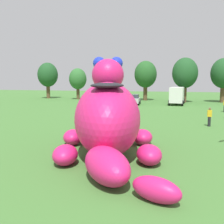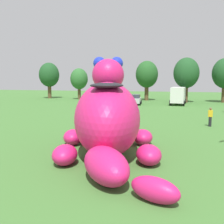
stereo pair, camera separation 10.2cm
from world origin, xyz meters
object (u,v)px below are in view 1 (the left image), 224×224
(car_orange, at_px, (115,99))
(spectator_wandering, at_px, (209,117))
(giant_inflatable_creature, at_px, (108,117))
(box_truck, at_px, (177,95))
(car_silver, at_px, (134,100))
(car_green, at_px, (96,99))

(car_orange, relative_size, spectator_wandering, 2.48)
(giant_inflatable_creature, bearing_deg, box_truck, 83.52)
(car_orange, height_order, car_silver, same)
(giant_inflatable_creature, bearing_deg, car_silver, 96.77)
(car_green, relative_size, spectator_wandering, 2.43)
(car_orange, bearing_deg, box_truck, 7.34)
(car_silver, distance_m, box_truck, 7.30)
(car_silver, relative_size, box_truck, 0.65)
(car_orange, height_order, box_truck, box_truck)
(box_truck, bearing_deg, car_silver, -165.31)
(car_orange, distance_m, spectator_wandering, 23.54)
(giant_inflatable_creature, bearing_deg, car_green, 109.40)
(car_orange, xyz_separation_m, car_silver, (3.50, -0.49, 0.00))
(car_orange, bearing_deg, spectator_wandering, -54.90)
(car_silver, bearing_deg, box_truck, 14.69)
(giant_inflatable_creature, bearing_deg, spectator_wandering, 58.20)
(giant_inflatable_creature, xyz_separation_m, box_truck, (3.54, 31.18, -0.49))
(car_green, relative_size, car_orange, 0.98)
(car_silver, bearing_deg, car_green, -178.76)
(box_truck, relative_size, spectator_wandering, 3.82)
(car_green, xyz_separation_m, car_silver, (6.79, 0.15, 0.00))
(giant_inflatable_creature, relative_size, car_silver, 2.46)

